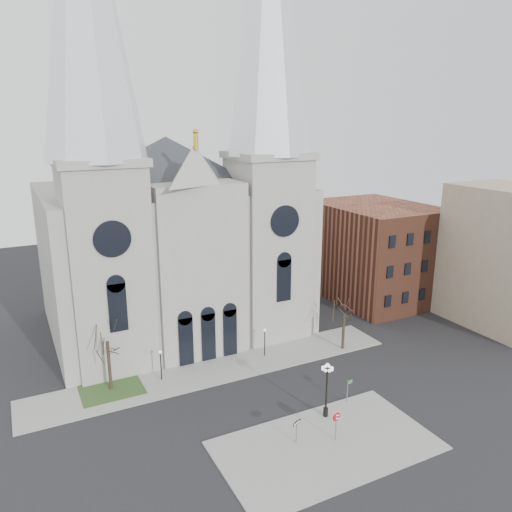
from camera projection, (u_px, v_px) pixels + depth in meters
name	position (u px, v px, depth m)	size (l,w,h in m)	color
ground	(265.00, 424.00, 44.07)	(160.00, 160.00, 0.00)	black
sidewalk_near	(326.00, 445.00, 41.06)	(18.00, 10.00, 0.14)	gray
sidewalk_far	(217.00, 369.00, 53.51)	(40.00, 6.00, 0.14)	gray
grass_patch	(111.00, 389.00, 49.57)	(6.00, 5.00, 0.18)	#304F21
cathedral	(176.00, 185.00, 58.82)	(33.00, 26.66, 54.00)	gray
bg_building_brick	(374.00, 251.00, 74.21)	(14.00, 18.00, 14.00)	brown
bg_building_tan	(507.00, 258.00, 63.41)	(10.00, 14.00, 18.00)	gray
tree_left	(107.00, 338.00, 48.11)	(3.20, 3.20, 7.50)	#2D2219
tree_right	(344.00, 314.00, 57.16)	(3.20, 3.20, 6.00)	#2D2219
ped_lamp_left	(161.00, 360.00, 50.72)	(0.32, 0.32, 3.26)	black
ped_lamp_right	(265.00, 338.00, 55.96)	(0.32, 0.32, 3.26)	black
stop_sign	(336.00, 420.00, 41.15)	(0.93, 0.35, 2.70)	slate
globe_lamp	(327.00, 383.00, 44.15)	(1.35, 1.35, 5.25)	black
one_way_sign	(297.00, 427.00, 40.88)	(0.90, 0.39, 2.18)	slate
street_name_sign	(348.00, 389.00, 47.00)	(0.71, 0.21, 2.25)	slate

